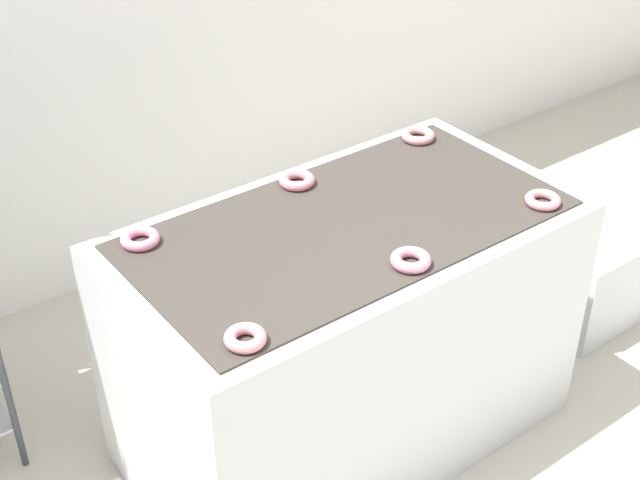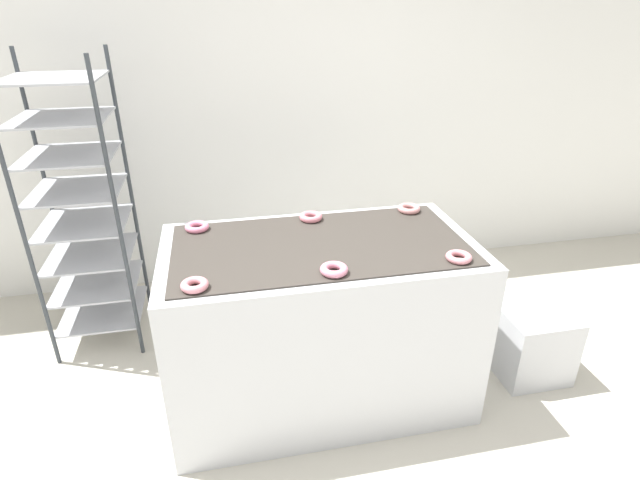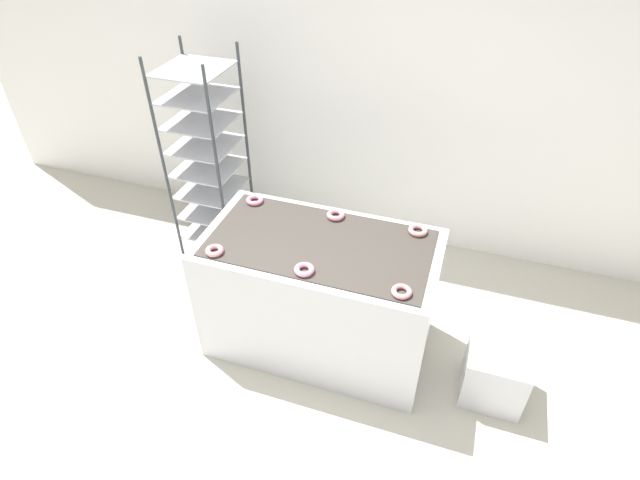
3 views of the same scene
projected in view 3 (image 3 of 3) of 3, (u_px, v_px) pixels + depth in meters
ground_plane at (288, 414)px, 3.23m from camera, size 14.00×14.00×0.00m
wall_back at (379, 86)px, 3.95m from camera, size 8.00×0.05×2.80m
fryer_machine at (320, 295)px, 3.44m from camera, size 1.52×0.82×0.92m
baking_rack_cart at (207, 156)px, 4.09m from camera, size 0.51×0.54×1.75m
glaze_bin at (495, 372)px, 3.23m from camera, size 0.38×0.39×0.41m
donut_near_left at (214, 251)px, 3.06m from camera, size 0.11×0.11×0.03m
donut_near_center at (303, 269)px, 2.93m from camera, size 0.12×0.12×0.03m
donut_near_right at (402, 292)px, 2.78m from camera, size 0.12×0.12×0.03m
donut_far_left at (255, 200)px, 3.50m from camera, size 0.12×0.12×0.03m
donut_far_center at (336, 215)px, 3.36m from camera, size 0.12×0.12×0.03m
donut_far_right at (418, 230)px, 3.23m from camera, size 0.12×0.12×0.03m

